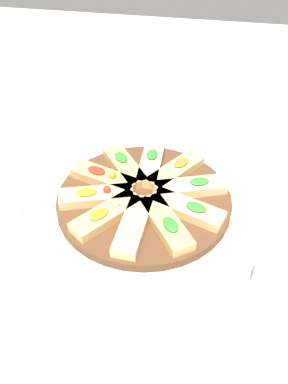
% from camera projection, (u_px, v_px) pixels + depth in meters
% --- Properties ---
extents(ground_plane, '(3.00, 3.00, 0.00)m').
position_uv_depth(ground_plane, '(144.00, 203.00, 0.93)').
color(ground_plane, silver).
extents(serving_board, '(0.43, 0.43, 0.02)m').
position_uv_depth(serving_board, '(144.00, 199.00, 0.92)').
color(serving_board, '#51331E').
rests_on(serving_board, ground_plane).
extents(focaccia_slice_0, '(0.06, 0.18, 0.03)m').
position_uv_depth(focaccia_slice_0, '(151.00, 163.00, 0.99)').
color(focaccia_slice_0, '#DBB775').
rests_on(focaccia_slice_0, serving_board).
extents(focaccia_slice_1, '(0.15, 0.17, 0.03)m').
position_uv_depth(focaccia_slice_1, '(124.00, 166.00, 0.98)').
color(focaccia_slice_1, tan).
rests_on(focaccia_slice_1, serving_board).
extents(focaccia_slice_2, '(0.18, 0.10, 0.04)m').
position_uv_depth(focaccia_slice_2, '(104.00, 177.00, 0.94)').
color(focaccia_slice_2, tan).
rests_on(focaccia_slice_2, serving_board).
extents(focaccia_slice_3, '(0.18, 0.11, 0.04)m').
position_uv_depth(focaccia_slice_3, '(96.00, 196.00, 0.89)').
color(focaccia_slice_3, '#DBB775').
rests_on(focaccia_slice_3, serving_board).
extents(focaccia_slice_4, '(0.15, 0.17, 0.04)m').
position_uv_depth(focaccia_slice_4, '(107.00, 214.00, 0.84)').
color(focaccia_slice_4, tan).
rests_on(focaccia_slice_4, serving_board).
extents(focaccia_slice_5, '(0.06, 0.18, 0.03)m').
position_uv_depth(focaccia_slice_5, '(132.00, 225.00, 0.82)').
color(focaccia_slice_5, '#DBB775').
rests_on(focaccia_slice_5, serving_board).
extents(focaccia_slice_6, '(0.15, 0.17, 0.03)m').
position_uv_depth(focaccia_slice_6, '(166.00, 223.00, 0.82)').
color(focaccia_slice_6, tan).
rests_on(focaccia_slice_6, serving_board).
extents(focaccia_slice_7, '(0.18, 0.11, 0.03)m').
position_uv_depth(focaccia_slice_7, '(187.00, 209.00, 0.86)').
color(focaccia_slice_7, '#DBB775').
rests_on(focaccia_slice_7, serving_board).
extents(focaccia_slice_8, '(0.18, 0.11, 0.03)m').
position_uv_depth(focaccia_slice_8, '(191.00, 187.00, 0.92)').
color(focaccia_slice_8, '#E5C689').
rests_on(focaccia_slice_8, serving_board).
extents(focaccia_slice_9, '(0.14, 0.18, 0.04)m').
position_uv_depth(focaccia_slice_9, '(175.00, 171.00, 0.96)').
color(focaccia_slice_9, tan).
rests_on(focaccia_slice_9, serving_board).
extents(water_glass, '(0.08, 0.08, 0.09)m').
position_uv_depth(water_glass, '(276.00, 279.00, 0.70)').
color(water_glass, silver).
rests_on(water_glass, ground_plane).
extents(napkin_stack, '(0.13, 0.12, 0.01)m').
position_uv_depth(napkin_stack, '(233.00, 337.00, 0.66)').
color(napkin_stack, white).
rests_on(napkin_stack, ground_plane).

